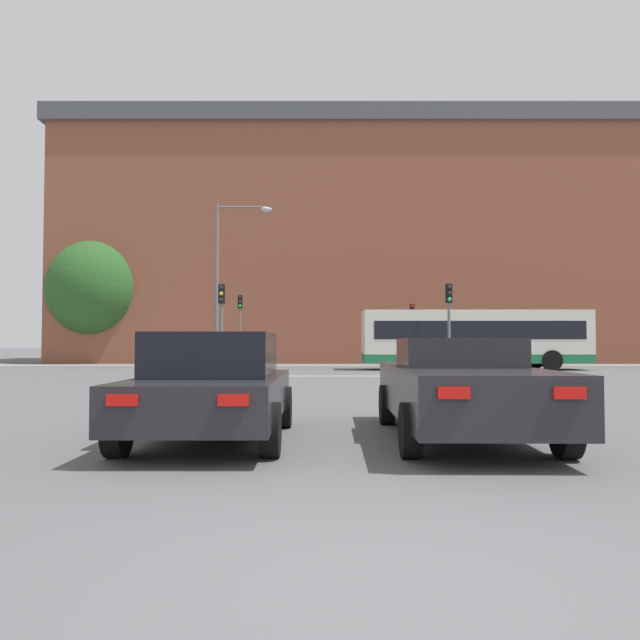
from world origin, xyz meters
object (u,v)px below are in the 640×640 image
traffic_light_near_left (221,314)px  pedestrian_walking_east (473,348)px  traffic_light_near_right (449,313)px  car_roadster_right (460,387)px  traffic_light_far_left (240,318)px  car_saloon_left (213,386)px  street_lamp_junction (226,269)px  bus_crossing_lead (474,338)px  pedestrian_waiting (239,348)px  traffic_light_far_right (412,324)px

traffic_light_near_left → pedestrian_walking_east: size_ratio=2.18×
traffic_light_near_right → pedestrian_walking_east: (3.98, 12.22, -1.55)m
car_roadster_right → traffic_light_far_left: bearing=104.2°
car_saloon_left → street_lamp_junction: (-2.71, 19.04, 3.89)m
bus_crossing_lead → traffic_light_near_right: bearing=-23.1°
car_roadster_right → pedestrian_walking_east: size_ratio=2.84×
traffic_light_near_right → traffic_light_far_left: traffic_light_far_left is taller
traffic_light_near_left → traffic_light_near_right: traffic_light_near_right is taller
traffic_light_near_left → pedestrian_waiting: bearing=94.0°
bus_crossing_lead → traffic_light_far_right: size_ratio=3.06×
traffic_light_far_right → bus_crossing_lead: bearing=-66.9°
traffic_light_far_right → traffic_light_near_right: bearing=-90.6°
street_lamp_junction → pedestrian_walking_east: (13.51, 10.53, -3.60)m
traffic_light_near_left → pedestrian_waiting: traffic_light_near_left is taller
car_roadster_right → pedestrian_waiting: (-6.90, 29.31, 0.33)m
traffic_light_far_right → pedestrian_walking_east: 4.26m
car_roadster_right → traffic_light_far_right: traffic_light_far_right is taller
bus_crossing_lead → street_lamp_junction: bearing=-71.4°
traffic_light_near_right → pedestrian_waiting: bearing=130.4°
bus_crossing_lead → pedestrian_walking_east: (1.54, 6.51, -0.57)m
bus_crossing_lead → traffic_light_far_right: traffic_light_far_right is taller
bus_crossing_lead → pedestrian_waiting: bus_crossing_lead is taller
bus_crossing_lead → traffic_light_far_left: bearing=-115.6°
street_lamp_junction → pedestrian_walking_east: bearing=37.9°
bus_crossing_lead → traffic_light_far_right: (-2.32, 5.44, 0.90)m
car_roadster_right → bus_crossing_lead: 23.65m
car_roadster_right → street_lamp_junction: 20.22m
pedestrian_waiting → pedestrian_walking_east: bearing=-59.5°
street_lamp_junction → pedestrian_waiting: size_ratio=4.30×
car_roadster_right → pedestrian_waiting: size_ratio=2.83×
pedestrian_walking_east → traffic_light_near_right: bearing=131.3°
traffic_light_near_right → pedestrian_walking_east: size_ratio=2.18×
car_saloon_left → bus_crossing_lead: 24.87m
traffic_light_near_left → street_lamp_junction: bearing=91.4°
car_saloon_left → pedestrian_waiting: 29.69m
traffic_light_near_right → traffic_light_far_right: (0.12, 11.16, -0.08)m
traffic_light_far_right → traffic_light_far_left: bearing=176.6°
traffic_light_far_right → traffic_light_far_left: 10.35m
traffic_light_far_left → pedestrian_walking_east: (14.19, 0.45, -1.83)m
car_saloon_left → pedestrian_walking_east: (10.80, 29.57, 0.29)m
car_saloon_left → traffic_light_near_right: traffic_light_near_right is taller
traffic_light_near_left → pedestrian_walking_east: 18.16m
traffic_light_near_left → traffic_light_far_left: 11.67m
car_roadster_right → traffic_light_near_right: 17.62m
traffic_light_near_left → car_saloon_left: bearing=-81.3°
bus_crossing_lead → pedestrian_waiting: size_ratio=6.43×
car_saloon_left → traffic_light_near_left: traffic_light_near_left is taller
traffic_light_far_left → traffic_light_near_right: bearing=-49.1°
bus_crossing_lead → traffic_light_near_left: (-11.93, -5.58, 0.98)m
car_saloon_left → pedestrian_walking_east: size_ratio=2.44×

